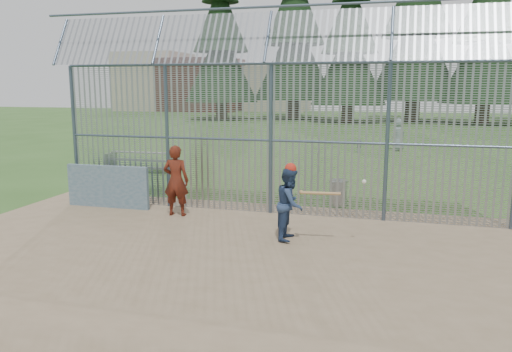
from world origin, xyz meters
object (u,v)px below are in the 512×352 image
(dugout_wall, at_px, (108,187))
(onlooker, at_px, (176,181))
(bleacher, at_px, (141,161))
(batter, at_px, (290,204))
(trash_can, at_px, (338,193))

(dugout_wall, xyz_separation_m, onlooker, (2.25, -0.32, 0.34))
(onlooker, relative_size, bleacher, 0.63)
(batter, distance_m, onlooker, 3.57)
(dugout_wall, distance_m, bleacher, 6.33)
(batter, relative_size, bleacher, 0.54)
(dugout_wall, relative_size, bleacher, 0.83)
(trash_can, bearing_deg, batter, -101.19)
(trash_can, bearing_deg, bleacher, 154.71)
(onlooker, distance_m, trash_can, 4.68)
(dugout_wall, xyz_separation_m, trash_can, (6.29, 1.98, -0.24))
(onlooker, bearing_deg, batter, 154.98)
(bleacher, bearing_deg, dugout_wall, -70.40)
(batter, xyz_separation_m, onlooker, (-3.33, 1.27, 0.13))
(batter, height_order, bleacher, batter)
(batter, xyz_separation_m, trash_can, (0.71, 3.57, -0.45))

